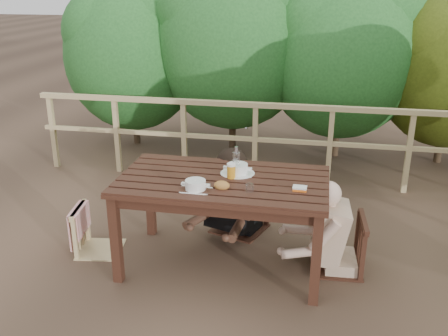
% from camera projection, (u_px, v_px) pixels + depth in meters
% --- Properties ---
extents(ground, '(60.00, 60.00, 0.00)m').
position_uv_depth(ground, '(223.00, 264.00, 4.47)').
color(ground, brown).
rests_on(ground, ground).
extents(table, '(1.75, 0.98, 0.81)m').
position_uv_depth(table, '(223.00, 223.00, 4.33)').
color(table, black).
rests_on(table, ground).
extents(chair_left, '(0.46, 0.46, 0.82)m').
position_uv_depth(chair_left, '(97.00, 211.00, 4.56)').
color(chair_left, tan).
rests_on(chair_left, ground).
extents(chair_far, '(0.61, 0.61, 0.96)m').
position_uv_depth(chair_far, '(240.00, 185.00, 4.92)').
color(chair_far, black).
rests_on(chair_far, ground).
extents(chair_right, '(0.48, 0.48, 0.91)m').
position_uv_depth(chair_right, '(340.00, 221.00, 4.26)').
color(chair_right, black).
rests_on(chair_right, ground).
extents(woman, '(0.75, 0.83, 1.38)m').
position_uv_depth(woman, '(241.00, 165.00, 4.87)').
color(woman, black).
rests_on(woman, ground).
extents(diner_right, '(0.69, 0.57, 1.33)m').
position_uv_depth(diner_right, '(346.00, 199.00, 4.18)').
color(diner_right, tan).
rests_on(diner_right, ground).
extents(railing, '(5.60, 0.10, 1.01)m').
position_uv_depth(railing, '(255.00, 143.00, 6.13)').
color(railing, tan).
rests_on(railing, ground).
extents(hedge_row, '(6.60, 1.60, 3.80)m').
position_uv_depth(hedge_row, '(299.00, 18.00, 6.66)').
color(hedge_row, '#225823').
rests_on(hedge_row, ground).
extents(soup_near, '(0.28, 0.28, 0.09)m').
position_uv_depth(soup_near, '(195.00, 186.00, 3.96)').
color(soup_near, white).
rests_on(soup_near, table).
extents(soup_far, '(0.30, 0.30, 0.10)m').
position_uv_depth(soup_far, '(238.00, 169.00, 4.28)').
color(soup_far, white).
rests_on(soup_far, table).
extents(bread_roll, '(0.13, 0.10, 0.08)m').
position_uv_depth(bread_roll, '(222.00, 185.00, 3.98)').
color(bread_roll, '#A36C39').
rests_on(bread_roll, table).
extents(beer_glass, '(0.07, 0.07, 0.14)m').
position_uv_depth(beer_glass, '(231.00, 172.00, 4.17)').
color(beer_glass, orange).
rests_on(beer_glass, table).
extents(bottle, '(0.06, 0.06, 0.26)m').
position_uv_depth(bottle, '(236.00, 161.00, 4.23)').
color(bottle, silver).
rests_on(bottle, table).
extents(tumbler, '(0.07, 0.07, 0.08)m').
position_uv_depth(tumbler, '(250.00, 189.00, 3.91)').
color(tumbler, silver).
rests_on(tumbler, table).
extents(butter_tub, '(0.12, 0.09, 0.05)m').
position_uv_depth(butter_tub, '(300.00, 189.00, 3.94)').
color(butter_tub, silver).
rests_on(butter_tub, table).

